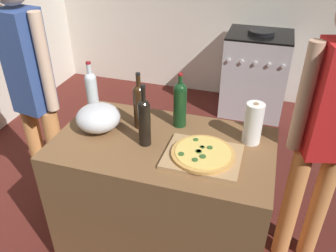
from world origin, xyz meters
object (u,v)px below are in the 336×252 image
(wine_bottle_clear, at_px, (144,120))
(wine_bottle_amber, at_px, (180,103))
(pizza, at_px, (203,153))
(mixing_bowl, at_px, (98,118))
(paper_towel_roll, at_px, (253,123))
(person_in_red, at_px, (326,131))
(wine_bottle_green, at_px, (139,104))
(wine_bottle_dark, at_px, (92,90))
(stove, at_px, (255,74))
(person_in_stripes, at_px, (32,89))

(wine_bottle_clear, xyz_separation_m, wine_bottle_amber, (0.13, 0.25, 0.00))
(pizza, bearing_deg, wine_bottle_clear, 173.77)
(mixing_bowl, height_order, wine_bottle_amber, wine_bottle_amber)
(mixing_bowl, bearing_deg, pizza, -8.35)
(mixing_bowl, distance_m, paper_towel_roll, 0.89)
(wine_bottle_clear, bearing_deg, person_in_red, 15.10)
(wine_bottle_green, bearing_deg, wine_bottle_dark, 164.43)
(paper_towel_roll, relative_size, wine_bottle_clear, 0.68)
(mixing_bowl, bearing_deg, person_in_red, 8.89)
(wine_bottle_clear, relative_size, wine_bottle_amber, 1.06)
(wine_bottle_clear, bearing_deg, mixing_bowl, 169.40)
(wine_bottle_clear, xyz_separation_m, stove, (0.47, 2.19, -0.58))
(pizza, height_order, wine_bottle_dark, wine_bottle_dark)
(mixing_bowl, distance_m, stove, 2.33)
(person_in_stripes, height_order, person_in_red, person_in_stripes)
(person_in_red, bearing_deg, person_in_stripes, -177.84)
(person_in_stripes, bearing_deg, mixing_bowl, -13.66)
(mixing_bowl, height_order, person_in_stripes, person_in_stripes)
(wine_bottle_clear, height_order, wine_bottle_amber, wine_bottle_clear)
(wine_bottle_amber, bearing_deg, pizza, -54.12)
(mixing_bowl, height_order, person_in_red, person_in_red)
(wine_bottle_green, height_order, person_in_stripes, person_in_stripes)
(wine_bottle_green, relative_size, wine_bottle_clear, 0.97)
(mixing_bowl, height_order, paper_towel_roll, paper_towel_roll)
(wine_bottle_clear, distance_m, person_in_stripes, 0.87)
(mixing_bowl, xyz_separation_m, wine_bottle_amber, (0.44, 0.19, 0.07))
(wine_bottle_green, relative_size, wine_bottle_amber, 1.03)
(person_in_red, bearing_deg, wine_bottle_amber, -179.48)
(paper_towel_roll, bearing_deg, pizza, -134.44)
(pizza, xyz_separation_m, stove, (0.13, 2.23, -0.45))
(wine_bottle_dark, bearing_deg, wine_bottle_amber, -1.59)
(wine_bottle_clear, bearing_deg, pizza, -6.23)
(wine_bottle_amber, height_order, person_in_stripes, person_in_stripes)
(mixing_bowl, distance_m, person_in_stripes, 0.55)
(wine_bottle_green, height_order, wine_bottle_clear, wine_bottle_clear)
(wine_bottle_dark, bearing_deg, mixing_bowl, -55.06)
(mixing_bowl, relative_size, wine_bottle_clear, 0.72)
(pizza, relative_size, person_in_stripes, 0.19)
(stove, bearing_deg, person_in_stripes, -123.27)
(stove, bearing_deg, pizza, -93.34)
(paper_towel_roll, bearing_deg, person_in_red, 8.97)
(wine_bottle_clear, bearing_deg, paper_towel_roll, 19.08)
(wine_bottle_dark, bearing_deg, stove, 64.36)
(person_in_stripes, distance_m, person_in_red, 1.80)
(wine_bottle_amber, relative_size, stove, 0.36)
(wine_bottle_green, xyz_separation_m, wine_bottle_clear, (0.09, -0.16, 0.00))
(person_in_stripes, relative_size, person_in_red, 1.03)
(pizza, relative_size, paper_towel_roll, 1.37)
(pizza, height_order, mixing_bowl, mixing_bowl)
(wine_bottle_dark, relative_size, stove, 0.35)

